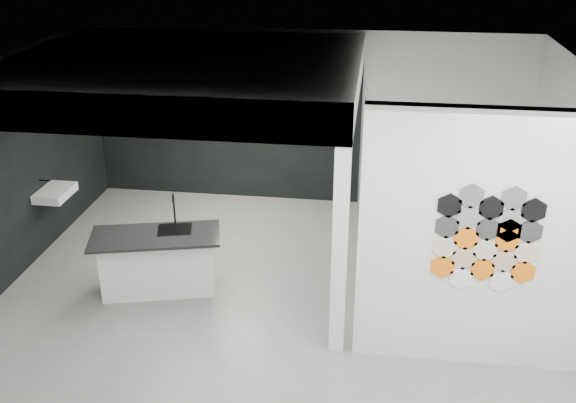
# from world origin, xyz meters

# --- Properties ---
(floor) EXTENTS (7.00, 6.00, 0.01)m
(floor) POSITION_xyz_m (0.00, 0.00, -0.01)
(floor) COLOR slate
(partition_panel) EXTENTS (2.45, 0.15, 2.80)m
(partition_panel) POSITION_xyz_m (2.23, -1.00, 1.40)
(partition_panel) COLOR silver
(partition_panel) RESTS_ON floor
(bay_clad_back) EXTENTS (4.40, 0.04, 2.35)m
(bay_clad_back) POSITION_xyz_m (-1.30, 2.97, 1.18)
(bay_clad_back) COLOR black
(bay_clad_back) RESTS_ON floor
(bay_clad_left) EXTENTS (0.04, 4.00, 2.35)m
(bay_clad_left) POSITION_xyz_m (-3.47, 1.00, 1.18)
(bay_clad_left) COLOR black
(bay_clad_left) RESTS_ON floor
(bulkhead) EXTENTS (4.40, 4.00, 0.40)m
(bulkhead) POSITION_xyz_m (-1.30, 1.00, 2.55)
(bulkhead) COLOR silver
(bulkhead) RESTS_ON corner_column
(corner_column) EXTENTS (0.16, 0.16, 2.35)m
(corner_column) POSITION_xyz_m (0.82, -1.00, 1.18)
(corner_column) COLOR silver
(corner_column) RESTS_ON floor
(fascia_beam) EXTENTS (4.40, 0.16, 0.40)m
(fascia_beam) POSITION_xyz_m (-1.30, -0.92, 2.55)
(fascia_beam) COLOR silver
(fascia_beam) RESTS_ON corner_column
(wall_basin) EXTENTS (0.40, 0.60, 0.12)m
(wall_basin) POSITION_xyz_m (-3.24, 0.80, 0.85)
(wall_basin) COLOR silver
(wall_basin) RESTS_ON bay_clad_left
(display_shelf) EXTENTS (3.00, 0.15, 0.04)m
(display_shelf) POSITION_xyz_m (-1.20, 2.87, 1.30)
(display_shelf) COLOR black
(display_shelf) RESTS_ON bay_clad_back
(kitchen_island) EXTENTS (1.69, 1.06, 1.26)m
(kitchen_island) POSITION_xyz_m (-1.48, -0.13, 0.43)
(kitchen_island) COLOR silver
(kitchen_island) RESTS_ON floor
(stockpot) EXTENTS (0.22, 0.22, 0.17)m
(stockpot) POSITION_xyz_m (-2.36, 2.87, 1.40)
(stockpot) COLOR black
(stockpot) RESTS_ON display_shelf
(kettle) EXTENTS (0.20, 0.20, 0.15)m
(kettle) POSITION_xyz_m (-0.11, 2.87, 1.40)
(kettle) COLOR black
(kettle) RESTS_ON display_shelf
(glass_bowl) EXTENTS (0.15, 0.15, 0.11)m
(glass_bowl) POSITION_xyz_m (0.15, 2.87, 1.37)
(glass_bowl) COLOR gray
(glass_bowl) RESTS_ON display_shelf
(glass_vase) EXTENTS (0.13, 0.13, 0.14)m
(glass_vase) POSITION_xyz_m (0.15, 2.87, 1.39)
(glass_vase) COLOR gray
(glass_vase) RESTS_ON display_shelf
(bottle_dark) EXTENTS (0.06, 0.06, 0.16)m
(bottle_dark) POSITION_xyz_m (-1.36, 2.87, 1.40)
(bottle_dark) COLOR black
(bottle_dark) RESTS_ON display_shelf
(utensil_cup) EXTENTS (0.10, 0.10, 0.11)m
(utensil_cup) POSITION_xyz_m (-1.93, 2.87, 1.38)
(utensil_cup) COLOR black
(utensil_cup) RESTS_ON display_shelf
(hex_tile_cluster) EXTENTS (1.04, 0.02, 1.16)m
(hex_tile_cluster) POSITION_xyz_m (2.26, -1.09, 1.50)
(hex_tile_cluster) COLOR orange
(hex_tile_cluster) RESTS_ON partition_panel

